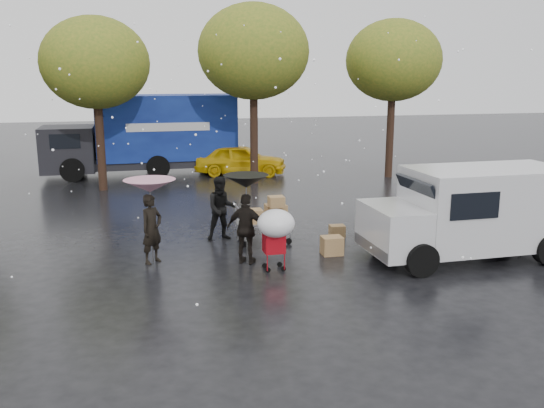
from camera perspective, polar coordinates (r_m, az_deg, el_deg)
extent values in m
plane|color=black|center=(13.79, -3.06, -5.84)|extent=(90.00, 90.00, 0.00)
imported|color=black|center=(13.85, -11.83, -2.44)|extent=(0.71, 0.70, 1.66)
imported|color=black|center=(15.52, -5.00, -0.43)|extent=(0.85, 0.66, 1.73)
imported|color=black|center=(13.52, -2.53, -2.49)|extent=(1.05, 0.87, 1.68)
cylinder|color=#4C4C4C|center=(13.82, -11.85, -2.02)|extent=(0.02, 0.02, 1.86)
cone|color=#C3507D|center=(13.62, -12.03, 1.77)|extent=(1.21, 1.21, 0.30)
sphere|color=#4C4C4C|center=(13.61, -12.03, 1.90)|extent=(0.06, 0.06, 0.06)
cylinder|color=#4C4C4C|center=(13.48, -2.54, -1.87)|extent=(0.02, 0.02, 1.98)
cone|color=black|center=(13.27, -2.58, 2.27)|extent=(1.04, 1.04, 0.30)
sphere|color=#4C4C4C|center=(13.26, -2.58, 2.40)|extent=(0.06, 0.06, 0.06)
cube|color=slate|center=(15.26, -0.81, -1.83)|extent=(1.50, 0.80, 0.08)
cylinder|color=slate|center=(15.05, -3.59, -1.08)|extent=(0.04, 0.04, 0.60)
cube|color=brown|center=(15.38, 0.37, -0.79)|extent=(0.55, 0.45, 0.40)
cube|color=brown|center=(15.05, -1.84, -1.20)|extent=(0.45, 0.40, 0.35)
cube|color=brown|center=(15.05, 0.43, 0.24)|extent=(0.40, 0.35, 0.28)
cube|color=tan|center=(15.25, -0.63, -1.45)|extent=(0.90, 0.55, 0.12)
cylinder|color=black|center=(14.96, -2.76, -4.01)|extent=(0.16, 0.05, 0.16)
cylinder|color=black|center=(15.57, -3.23, -3.35)|extent=(0.16, 0.05, 0.16)
cylinder|color=black|center=(15.23, 1.68, -3.70)|extent=(0.16, 0.05, 0.16)
cylinder|color=black|center=(15.82, 1.05, -3.06)|extent=(0.16, 0.05, 0.16)
cube|color=#A50913|center=(13.10, 0.19, -3.84)|extent=(0.47, 0.41, 0.45)
cylinder|color=#A50913|center=(12.83, 0.40, -2.49)|extent=(0.42, 0.02, 0.02)
cylinder|color=#4C4C4C|center=(12.84, 0.40, -2.79)|extent=(0.02, 0.02, 0.60)
ellipsoid|color=white|center=(12.79, 0.40, -1.93)|extent=(0.84, 0.84, 0.63)
cylinder|color=black|center=(13.10, -0.41, -6.56)|extent=(0.12, 0.04, 0.12)
cylinder|color=black|center=(13.39, -0.73, -6.12)|extent=(0.12, 0.04, 0.12)
cylinder|color=black|center=(13.18, 1.12, -6.43)|extent=(0.12, 0.04, 0.12)
cylinder|color=black|center=(13.47, 0.76, -6.00)|extent=(0.12, 0.04, 0.12)
cube|color=silver|center=(14.88, 20.50, -0.26)|extent=(3.80, 2.00, 1.90)
cube|color=silver|center=(13.77, 12.08, -2.44)|extent=(1.20, 1.95, 1.10)
cube|color=black|center=(13.83, 14.30, 1.13)|extent=(0.37, 1.70, 0.67)
cube|color=slate|center=(13.65, 9.92, -4.22)|extent=(0.12, 1.90, 0.25)
cylinder|color=black|center=(13.19, 14.58, -5.38)|extent=(0.76, 0.28, 0.76)
cylinder|color=black|center=(14.80, 11.09, -3.21)|extent=(0.76, 0.28, 0.76)
cylinder|color=black|center=(16.45, 21.58, -2.28)|extent=(0.76, 0.28, 0.76)
cube|color=navy|center=(26.20, -10.42, 7.53)|extent=(6.00, 2.50, 2.80)
cube|color=black|center=(26.36, -19.52, 5.18)|extent=(2.20, 2.40, 1.90)
cube|color=black|center=(26.34, -12.45, 4.07)|extent=(8.00, 2.30, 0.35)
cube|color=silver|center=(24.94, -10.23, 7.52)|extent=(3.50, 0.03, 0.35)
cylinder|color=black|center=(25.31, -19.17, 3.20)|extent=(1.00, 0.30, 1.00)
cylinder|color=black|center=(27.57, -18.78, 3.96)|extent=(1.00, 0.30, 1.00)
cylinder|color=black|center=(25.46, -5.59, 3.91)|extent=(1.00, 0.30, 1.00)
cylinder|color=black|center=(27.72, -6.30, 4.61)|extent=(1.00, 0.30, 1.00)
cube|color=brown|center=(14.40, 5.95, -4.12)|extent=(0.52, 0.42, 0.46)
cube|color=brown|center=(16.00, 6.46, -2.66)|extent=(0.44, 0.36, 0.32)
imported|color=#E4B00C|center=(25.62, -3.13, 4.41)|extent=(4.29, 2.67, 1.36)
cylinder|color=black|center=(22.96, -16.70, 6.85)|extent=(0.32, 0.32, 4.48)
ellipsoid|color=#43621C|center=(22.86, -17.12, 13.23)|extent=(4.00, 4.00, 3.40)
cylinder|color=black|center=(23.45, -1.80, 8.00)|extent=(0.32, 0.32, 4.90)
ellipsoid|color=#43621C|center=(23.38, -1.85, 14.85)|extent=(4.40, 4.40, 3.74)
cylinder|color=black|center=(25.41, 11.66, 7.80)|extent=(0.32, 0.32, 4.62)
ellipsoid|color=#43621C|center=(25.33, 11.94, 13.75)|extent=(4.00, 4.00, 3.40)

